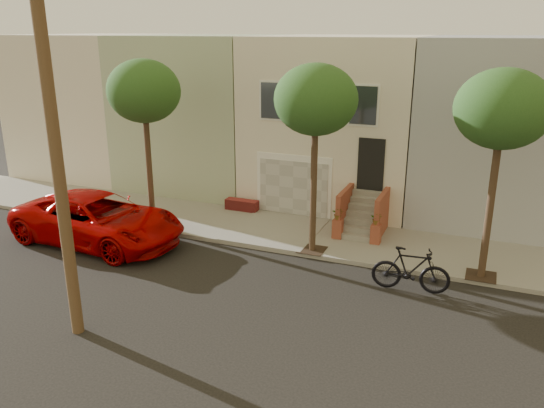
% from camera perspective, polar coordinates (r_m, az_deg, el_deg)
% --- Properties ---
extents(ground, '(90.00, 90.00, 0.00)m').
position_cam_1_polar(ground, '(16.00, -3.71, -9.81)').
color(ground, black).
rests_on(ground, ground).
extents(sidewalk, '(40.00, 3.70, 0.15)m').
position_cam_1_polar(sidewalk, '(20.48, 2.83, -3.15)').
color(sidewalk, gray).
rests_on(sidewalk, ground).
extents(house_row, '(33.10, 11.70, 7.00)m').
position_cam_1_polar(house_row, '(24.98, 7.52, 9.08)').
color(house_row, beige).
rests_on(house_row, sidewalk).
extents(tree_left, '(2.70, 2.57, 6.30)m').
position_cam_1_polar(tree_left, '(20.47, -13.33, 11.36)').
color(tree_left, '#2D2116').
rests_on(tree_left, sidewalk).
extents(tree_mid, '(2.70, 2.57, 6.30)m').
position_cam_1_polar(tree_mid, '(17.55, 4.61, 10.74)').
color(tree_mid, '#2D2116').
rests_on(tree_mid, sidewalk).
extents(tree_right, '(2.70, 2.57, 6.30)m').
position_cam_1_polar(tree_right, '(16.73, 23.08, 9.03)').
color(tree_right, '#2D2116').
rests_on(tree_right, sidewalk).
extents(pickup_truck, '(6.64, 3.38, 1.80)m').
position_cam_1_polar(pickup_truck, '(20.52, -17.83, -1.53)').
color(pickup_truck, '#A80000').
rests_on(pickup_truck, ground).
extents(motorcycle, '(2.33, 0.86, 1.37)m').
position_cam_1_polar(motorcycle, '(16.59, 14.39, -6.70)').
color(motorcycle, black).
rests_on(motorcycle, ground).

